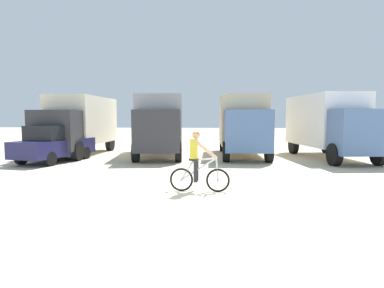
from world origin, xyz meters
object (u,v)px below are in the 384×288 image
box_truck_tan_camper (242,122)px  sedan_parked (54,144)px  box_truck_grey_hauler (160,122)px  box_truck_avon_van (329,123)px  box_truck_cream_rv (80,122)px  cyclist_orange_shirt (198,162)px

box_truck_tan_camper → sedan_parked: (-9.24, -3.34, -0.99)m
box_truck_grey_hauler → box_truck_avon_van: bearing=-3.2°
box_truck_cream_rv → cyclist_orange_shirt: 11.70m
box_truck_avon_van → box_truck_tan_camper: bearing=169.2°
box_truck_grey_hauler → box_truck_avon_van: (9.06, -0.51, 0.00)m
cyclist_orange_shirt → box_truck_cream_rv: bearing=129.2°
box_truck_tan_camper → cyclist_orange_shirt: bearing=-102.1°
box_truck_avon_van → cyclist_orange_shirt: box_truck_avon_van is taller
box_truck_avon_van → sedan_parked: 13.94m
box_truck_tan_camper → box_truck_grey_hauler: bearing=-175.8°
box_truck_cream_rv → box_truck_tan_camper: (9.34, 0.16, 0.00)m
box_truck_tan_camper → box_truck_avon_van: (4.44, -0.85, 0.00)m
sedan_parked → box_truck_avon_van: bearing=10.3°
box_truck_cream_rv → cyclist_orange_shirt: box_truck_cream_rv is taller
sedan_parked → box_truck_cream_rv: bearing=91.7°
box_truck_tan_camper → box_truck_cream_rv: bearing=-179.0°
box_truck_avon_van → sedan_parked: size_ratio=1.56×
box_truck_cream_rv → sedan_parked: box_truck_cream_rv is taller
box_truck_avon_van → sedan_parked: (-13.68, -2.50, -0.99)m
box_truck_cream_rv → cyclist_orange_shirt: bearing=-50.8°
sedan_parked → cyclist_orange_shirt: cyclist_orange_shirt is taller
sedan_parked → cyclist_orange_shirt: size_ratio=2.46×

